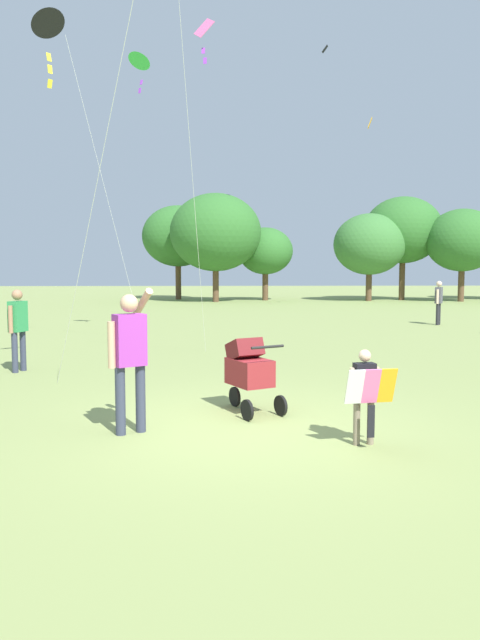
{
  "coord_description": "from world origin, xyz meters",
  "views": [
    {
      "loc": [
        -0.32,
        -7.27,
        1.98
      ],
      "look_at": [
        -0.02,
        0.52,
        1.3
      ],
      "focal_mm": 33.56,
      "sensor_mm": 36.0,
      "label": 1
    }
  ],
  "objects_px": {
    "person_kid_running": "(18,323)",
    "person_adult_flyer": "(130,350)",
    "child_with_butterfly_kite": "(365,389)",
    "kite_orange_delta": "(203,48)",
    "kite_adult_black": "(49,29)",
    "stroller": "(249,368)",
    "person_sitting_far": "(439,299)",
    "kite_green_novelty": "(139,65)"
  },
  "relations": [
    {
      "from": "person_kid_running",
      "to": "person_adult_flyer",
      "type": "bearing_deg",
      "value": -57.93
    },
    {
      "from": "child_with_butterfly_kite",
      "to": "person_sitting_far",
      "type": "height_order",
      "value": "person_sitting_far"
    },
    {
      "from": "person_adult_flyer",
      "to": "person_kid_running",
      "type": "relative_size",
      "value": 1.11
    },
    {
      "from": "person_adult_flyer",
      "to": "stroller",
      "type": "bearing_deg",
      "value": 34.25
    },
    {
      "from": "stroller",
      "to": "person_sitting_far",
      "type": "xyz_separation_m",
      "value": [
        7.3,
        12.46,
        0.3
      ]
    },
    {
      "from": "stroller",
      "to": "kite_orange_delta",
      "type": "distance_m",
      "value": 8.62
    },
    {
      "from": "kite_orange_delta",
      "to": "person_kid_running",
      "type": "height_order",
      "value": "kite_orange_delta"
    },
    {
      "from": "kite_green_novelty",
      "to": "person_kid_running",
      "type": "height_order",
      "value": "kite_green_novelty"
    },
    {
      "from": "kite_adult_black",
      "to": "person_sitting_far",
      "type": "xyz_separation_m",
      "value": [
        10.46,
        10.33,
        -4.96
      ]
    },
    {
      "from": "stroller",
      "to": "person_sitting_far",
      "type": "bearing_deg",
      "value": 59.63
    },
    {
      "from": "kite_adult_black",
      "to": "kite_green_novelty",
      "type": "relative_size",
      "value": 0.79
    },
    {
      "from": "person_adult_flyer",
      "to": "kite_green_novelty",
      "type": "height_order",
      "value": "kite_green_novelty"
    },
    {
      "from": "person_kid_running",
      "to": "stroller",
      "type": "bearing_deg",
      "value": -38.7
    },
    {
      "from": "kite_orange_delta",
      "to": "kite_adult_black",
      "type": "bearing_deg",
      "value": -123.18
    },
    {
      "from": "kite_adult_black",
      "to": "person_kid_running",
      "type": "distance_m",
      "value": 5.2
    },
    {
      "from": "person_sitting_far",
      "to": "person_kid_running",
      "type": "bearing_deg",
      "value": -141.77
    },
    {
      "from": "kite_orange_delta",
      "to": "person_sitting_far",
      "type": "distance_m",
      "value": 12.02
    },
    {
      "from": "child_with_butterfly_kite",
      "to": "kite_orange_delta",
      "type": "relative_size",
      "value": 0.14
    },
    {
      "from": "kite_orange_delta",
      "to": "person_kid_running",
      "type": "bearing_deg",
      "value": -144.87
    },
    {
      "from": "child_with_butterfly_kite",
      "to": "kite_green_novelty",
      "type": "relative_size",
      "value": 0.14
    },
    {
      "from": "person_sitting_far",
      "to": "kite_adult_black",
      "type": "bearing_deg",
      "value": -135.36
    },
    {
      "from": "stroller",
      "to": "person_adult_flyer",
      "type": "bearing_deg",
      "value": -145.75
    },
    {
      "from": "kite_adult_black",
      "to": "person_kid_running",
      "type": "xyz_separation_m",
      "value": [
        -1.06,
        1.25,
        -4.94
      ]
    },
    {
      "from": "person_adult_flyer",
      "to": "stroller",
      "type": "distance_m",
      "value": 1.83
    },
    {
      "from": "child_with_butterfly_kite",
      "to": "person_sitting_far",
      "type": "distance_m",
      "value": 15.32
    },
    {
      "from": "kite_adult_black",
      "to": "kite_orange_delta",
      "type": "xyz_separation_m",
      "value": [
        2.42,
        3.71,
        1.04
      ]
    },
    {
      "from": "stroller",
      "to": "person_sitting_far",
      "type": "distance_m",
      "value": 14.44
    },
    {
      "from": "child_with_butterfly_kite",
      "to": "kite_adult_black",
      "type": "height_order",
      "value": "kite_adult_black"
    },
    {
      "from": "kite_adult_black",
      "to": "person_adult_flyer",
      "type": "bearing_deg",
      "value": -61.74
    },
    {
      "from": "stroller",
      "to": "kite_adult_black",
      "type": "height_order",
      "value": "kite_adult_black"
    },
    {
      "from": "child_with_butterfly_kite",
      "to": "kite_orange_delta",
      "type": "bearing_deg",
      "value": 104.67
    },
    {
      "from": "child_with_butterfly_kite",
      "to": "person_kid_running",
      "type": "relative_size",
      "value": 0.68
    },
    {
      "from": "kite_green_novelty",
      "to": "person_adult_flyer",
      "type": "bearing_deg",
      "value": -83.74
    },
    {
      "from": "kite_adult_black",
      "to": "kite_orange_delta",
      "type": "height_order",
      "value": "kite_orange_delta"
    },
    {
      "from": "child_with_butterfly_kite",
      "to": "kite_orange_delta",
      "type": "distance_m",
      "value": 9.92
    },
    {
      "from": "person_adult_flyer",
      "to": "kite_green_novelty",
      "type": "distance_m",
      "value": 11.72
    },
    {
      "from": "person_adult_flyer",
      "to": "person_kid_running",
      "type": "height_order",
      "value": "person_adult_flyer"
    },
    {
      "from": "person_adult_flyer",
      "to": "stroller",
      "type": "height_order",
      "value": "person_adult_flyer"
    },
    {
      "from": "stroller",
      "to": "kite_orange_delta",
      "type": "height_order",
      "value": "kite_orange_delta"
    },
    {
      "from": "stroller",
      "to": "person_sitting_far",
      "type": "height_order",
      "value": "person_sitting_far"
    },
    {
      "from": "child_with_butterfly_kite",
      "to": "kite_adult_black",
      "type": "bearing_deg",
      "value": 139.52
    },
    {
      "from": "kite_orange_delta",
      "to": "kite_green_novelty",
      "type": "distance_m",
      "value": 3.45
    }
  ]
}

